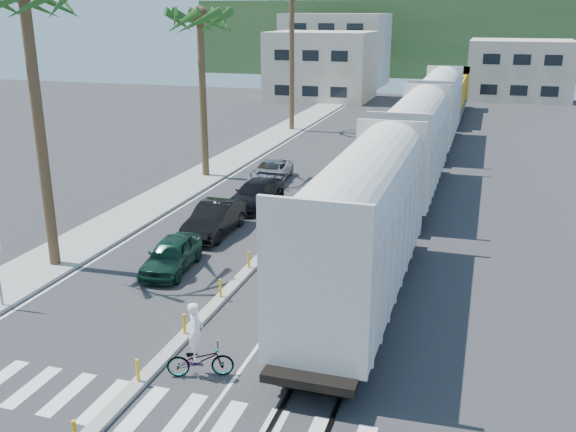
# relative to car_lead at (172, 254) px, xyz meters

# --- Properties ---
(ground) EXTENTS (140.00, 140.00, 0.00)m
(ground) POSITION_rel_car_lead_xyz_m (3.08, -7.13, -0.70)
(ground) COLOR #28282B
(ground) RESTS_ON ground
(sidewalk) EXTENTS (3.00, 90.00, 0.15)m
(sidewalk) POSITION_rel_car_lead_xyz_m (-5.42, 17.87, -0.62)
(sidewalk) COLOR gray
(sidewalk) RESTS_ON ground
(rails) EXTENTS (1.56, 100.00, 0.06)m
(rails) POSITION_rel_car_lead_xyz_m (8.08, 20.87, -0.67)
(rails) COLOR black
(rails) RESTS_ON ground
(median) EXTENTS (0.45, 60.00, 0.85)m
(median) POSITION_rel_car_lead_xyz_m (3.08, 12.83, -0.61)
(median) COLOR gray
(median) RESTS_ON ground
(crosswalk) EXTENTS (14.00, 2.20, 0.01)m
(crosswalk) POSITION_rel_car_lead_xyz_m (3.08, -9.13, -0.69)
(crosswalk) COLOR silver
(crosswalk) RESTS_ON ground
(lane_markings) EXTENTS (9.42, 90.00, 0.01)m
(lane_markings) POSITION_rel_car_lead_xyz_m (0.93, 17.87, -0.69)
(lane_markings) COLOR silver
(lane_markings) RESTS_ON ground
(freight_train) EXTENTS (3.00, 60.94, 5.85)m
(freight_train) POSITION_rel_car_lead_xyz_m (8.08, 19.64, 2.21)
(freight_train) COLOR beige
(freight_train) RESTS_ON ground
(palm_trees) EXTENTS (3.50, 37.20, 13.75)m
(palm_trees) POSITION_rel_car_lead_xyz_m (-5.02, 15.57, 10.11)
(palm_trees) COLOR brown
(palm_trees) RESTS_ON ground
(buildings) EXTENTS (38.00, 27.00, 10.00)m
(buildings) POSITION_rel_car_lead_xyz_m (-3.33, 64.53, 3.67)
(buildings) COLOR #B9AC93
(buildings) RESTS_ON ground
(hillside) EXTENTS (80.00, 20.00, 12.00)m
(hillside) POSITION_rel_car_lead_xyz_m (3.08, 92.87, 5.30)
(hillside) COLOR #385628
(hillside) RESTS_ON ground
(car_lead) EXTENTS (2.48, 4.42, 1.39)m
(car_lead) POSITION_rel_car_lead_xyz_m (0.00, 0.00, 0.00)
(car_lead) COLOR black
(car_lead) RESTS_ON ground
(car_second) EXTENTS (1.71, 4.76, 1.56)m
(car_second) POSITION_rel_car_lead_xyz_m (-0.12, 4.73, 0.08)
(car_second) COLOR black
(car_second) RESTS_ON ground
(car_third) EXTENTS (2.56, 5.13, 1.42)m
(car_third) POSITION_rel_car_lead_xyz_m (0.17, 9.64, 0.01)
(car_third) COLOR black
(car_third) RESTS_ON ground
(car_rear) EXTENTS (2.91, 5.03, 1.30)m
(car_rear) POSITION_rel_car_lead_xyz_m (-0.88, 15.17, -0.05)
(car_rear) COLOR #A8ABAD
(car_rear) RESTS_ON ground
(cyclist) EXTENTS (2.01, 2.43, 2.35)m
(cyclist) POSITION_rel_car_lead_xyz_m (4.55, -7.10, 0.04)
(cyclist) COLOR #9EA0A5
(cyclist) RESTS_ON ground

